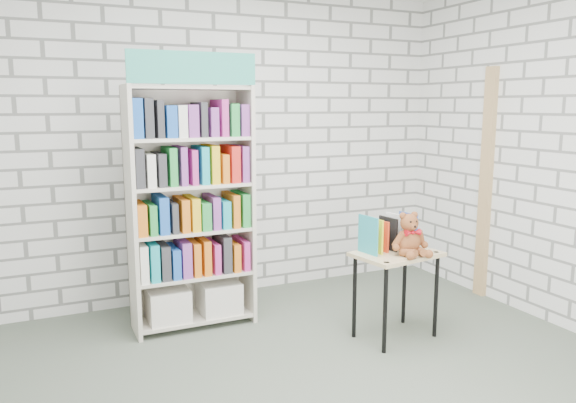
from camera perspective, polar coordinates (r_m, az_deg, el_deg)
name	(u,v)px	position (r m, az deg, el deg)	size (l,w,h in m)	color
ground	(317,388)	(3.73, 2.92, -18.44)	(4.50, 4.50, 0.00)	#4D5749
room_shell	(319,101)	(3.29, 3.19, 10.14)	(4.52, 4.02, 2.81)	silver
bookshelf	(191,206)	(4.48, -9.84, -0.46)	(0.96, 0.37, 2.15)	beige
display_table	(396,264)	(4.34, 10.96, -6.29)	(0.68, 0.52, 0.67)	tan
table_books	(388,233)	(4.35, 10.12, -3.18)	(0.46, 0.26, 0.26)	teal
teddy_bear	(410,238)	(4.24, 12.28, -3.62)	(0.30, 0.28, 0.32)	brown
door_trim	(486,184)	(5.43, 19.44, 1.67)	(0.05, 0.12, 2.10)	tan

